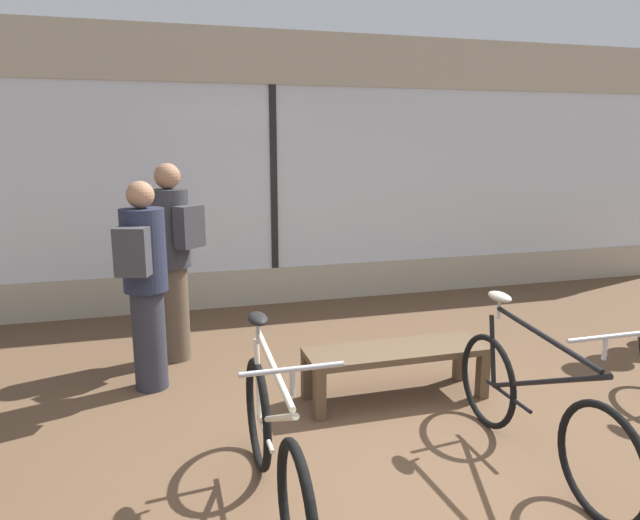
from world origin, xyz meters
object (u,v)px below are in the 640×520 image
at_px(customer_near_rack, 173,256).
at_px(customer_by_window, 145,280).
at_px(bicycle_right, 535,407).
at_px(bicycle_left, 274,449).
at_px(display_bench, 395,357).

bearing_deg(customer_near_rack, customer_by_window, -111.33).
bearing_deg(customer_by_window, bicycle_right, -38.19).
bearing_deg(bicycle_left, customer_near_rack, 99.65).
xyz_separation_m(bicycle_left, customer_near_rack, (-0.41, 2.43, 0.58)).
distance_m(customer_near_rack, customer_by_window, 0.64).
height_order(customer_near_rack, customer_by_window, customer_near_rack).
height_order(bicycle_right, customer_by_window, customer_by_window).
bearing_deg(bicycle_right, bicycle_left, -178.59).
relative_size(bicycle_right, customer_near_rack, 0.97).
bearing_deg(display_bench, bicycle_left, -136.30).
xyz_separation_m(display_bench, customer_near_rack, (-1.59, 1.30, 0.63)).
height_order(bicycle_left, customer_near_rack, customer_near_rack).
bearing_deg(bicycle_right, customer_by_window, 141.81).
height_order(bicycle_right, customer_near_rack, customer_near_rack).
relative_size(bicycle_left, display_bench, 1.21).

